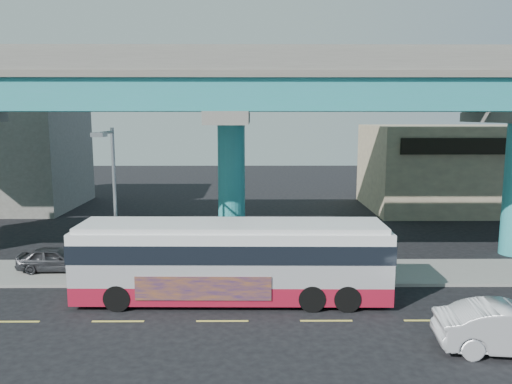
{
  "coord_description": "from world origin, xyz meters",
  "views": [
    {
      "loc": [
        1.17,
        -18.47,
        7.81
      ],
      "look_at": [
        1.33,
        4.0,
        4.36
      ],
      "focal_mm": 35.0,
      "sensor_mm": 36.0,
      "label": 1
    }
  ],
  "objects_px": {
    "transit_bus": "(233,258)",
    "stop_sign": "(313,243)",
    "parked_car": "(55,259)",
    "street_lamp": "(111,184)"
  },
  "relations": [
    {
      "from": "transit_bus",
      "to": "stop_sign",
      "type": "height_order",
      "value": "transit_bus"
    },
    {
      "from": "parked_car",
      "to": "stop_sign",
      "type": "bearing_deg",
      "value": -97.57
    },
    {
      "from": "parked_car",
      "to": "stop_sign",
      "type": "relative_size",
      "value": 1.45
    },
    {
      "from": "parked_car",
      "to": "street_lamp",
      "type": "xyz_separation_m",
      "value": [
        3.56,
        -2.15,
        4.06
      ]
    },
    {
      "from": "street_lamp",
      "to": "transit_bus",
      "type": "bearing_deg",
      "value": -15.57
    },
    {
      "from": "parked_car",
      "to": "street_lamp",
      "type": "bearing_deg",
      "value": -122.31
    },
    {
      "from": "parked_car",
      "to": "street_lamp",
      "type": "relative_size",
      "value": 0.51
    },
    {
      "from": "transit_bus",
      "to": "street_lamp",
      "type": "distance_m",
      "value": 6.37
    },
    {
      "from": "transit_bus",
      "to": "stop_sign",
      "type": "distance_m",
      "value": 4.3
    },
    {
      "from": "stop_sign",
      "to": "parked_car",
      "type": "bearing_deg",
      "value": -164.28
    }
  ]
}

